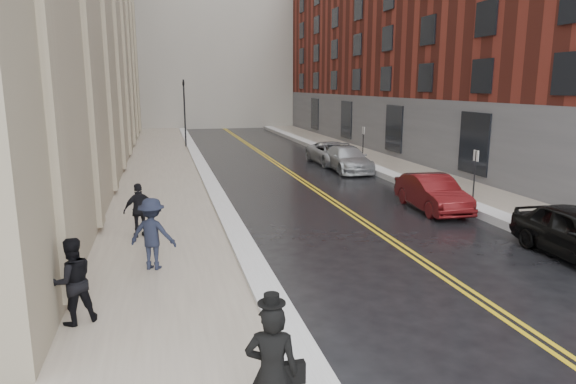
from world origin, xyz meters
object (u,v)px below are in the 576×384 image
pedestrian_main (272,374)px  pedestrian_c (140,210)px  car_silver_near (347,159)px  pedestrian_b (152,234)px  pedestrian_a (72,281)px  car_maroon (432,193)px  car_silver_far (333,153)px

pedestrian_main → pedestrian_c: (-2.02, 10.17, -0.13)m
car_silver_near → pedestrian_b: pedestrian_b is taller
pedestrian_main → pedestrian_c: pedestrian_main is taller
car_silver_near → pedestrian_b: size_ratio=2.58×
pedestrian_a → pedestrian_b: pedestrian_b is taller
car_maroon → pedestrian_c: 10.97m
pedestrian_main → pedestrian_c: 10.37m
pedestrian_a → pedestrian_b: bearing=-141.4°
car_silver_far → pedestrian_a: pedestrian_a is taller
car_silver_near → pedestrian_a: bearing=-123.4°
car_silver_near → pedestrian_a: 20.77m
car_silver_far → pedestrian_a: (-12.00, -19.52, 0.35)m
pedestrian_a → pedestrian_c: (1.06, 5.86, -0.03)m
pedestrian_b → car_maroon: bearing=-134.3°
pedestrian_a → pedestrian_main: bearing=102.0°
pedestrian_a → car_silver_far: bearing=-145.2°
car_maroon → pedestrian_c: size_ratio=2.48×
pedestrian_main → pedestrian_b: 7.31m
car_silver_far → pedestrian_b: (-10.52, -16.70, 0.40)m
pedestrian_b → pedestrian_c: 3.07m
car_silver_near → pedestrian_a: size_ratio=2.73×
car_maroon → car_silver_near: (0.06, 9.61, 0.00)m
car_silver_near → pedestrian_c: (-10.92, -11.10, 0.30)m
pedestrian_main → pedestrian_b: pedestrian_main is taller
pedestrian_a → pedestrian_c: bearing=-123.9°
car_silver_near → pedestrian_a: pedestrian_a is taller
car_silver_far → pedestrian_a: bearing=-123.4°
car_maroon → pedestrian_b: pedestrian_b is taller
car_silver_far → pedestrian_b: size_ratio=2.64×
car_silver_far → pedestrian_c: bearing=-130.5°
car_silver_far → pedestrian_c: pedestrian_c is taller
car_maroon → pedestrian_main: pedestrian_main is taller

